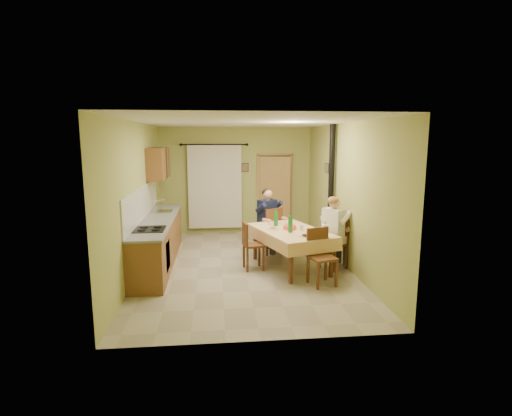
{
  "coord_description": "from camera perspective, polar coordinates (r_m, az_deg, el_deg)",
  "views": [
    {
      "loc": [
        -0.54,
        -7.59,
        2.48
      ],
      "look_at": [
        0.25,
        0.1,
        1.15
      ],
      "focal_mm": 28.0,
      "sensor_mm": 36.0,
      "label": 1
    }
  ],
  "objects": [
    {
      "name": "floor",
      "position": [
        8.01,
        -1.73,
        -8.29
      ],
      "size": [
        4.0,
        6.0,
        0.01
      ],
      "primitive_type": "cube",
      "color": "tan",
      "rests_on": "ground"
    },
    {
      "name": "chair_left",
      "position": [
        7.75,
        -0.46,
        -6.67
      ],
      "size": [
        0.42,
        0.42,
        0.93
      ],
      "rotation": [
        0.0,
        0.0,
        -1.42
      ],
      "color": "#5C3219",
      "rests_on": "ground"
    },
    {
      "name": "room_shell",
      "position": [
        7.64,
        -1.8,
        4.8
      ],
      "size": [
        4.04,
        6.04,
        2.82
      ],
      "color": "tan",
      "rests_on": "ground"
    },
    {
      "name": "picture_right",
      "position": [
        9.16,
        10.1,
        5.67
      ],
      "size": [
        0.03,
        0.31,
        0.21
      ],
      "primitive_type": "cube",
      "color": "brown",
      "rests_on": "room_shell"
    },
    {
      "name": "tableware",
      "position": [
        7.64,
        5.47,
        -2.79
      ],
      "size": [
        1.0,
        1.49,
        0.33
      ],
      "color": "white",
      "rests_on": "dining_table"
    },
    {
      "name": "picture_back",
      "position": [
        10.62,
        -1.59,
        5.82
      ],
      "size": [
        0.19,
        0.03,
        0.23
      ],
      "primitive_type": "cube",
      "color": "black",
      "rests_on": "room_shell"
    },
    {
      "name": "doorway",
      "position": [
        10.74,
        2.68,
        2.11
      ],
      "size": [
        0.96,
        0.23,
        2.15
      ],
      "color": "black",
      "rests_on": "ground"
    },
    {
      "name": "dining_table",
      "position": [
        7.83,
        4.96,
        -5.83
      ],
      "size": [
        1.6,
        2.08,
        0.76
      ],
      "rotation": [
        0.0,
        0.0,
        0.31
      ],
      "color": "#EEBA7B",
      "rests_on": "ground"
    },
    {
      "name": "upper_cabinets",
      "position": [
        9.4,
        -13.77,
        6.25
      ],
      "size": [
        0.35,
        1.4,
        0.7
      ],
      "primitive_type": "cube",
      "color": "brown",
      "rests_on": "room_shell"
    },
    {
      "name": "chair_right",
      "position": [
        7.95,
        11.05,
        -6.4
      ],
      "size": [
        0.58,
        0.58,
        0.98
      ],
      "rotation": [
        0.0,
        0.0,
        2.16
      ],
      "color": "#5C3219",
      "rests_on": "ground"
    },
    {
      "name": "kitchen_run",
      "position": [
        8.32,
        -13.78,
        -4.42
      ],
      "size": [
        0.64,
        3.64,
        1.56
      ],
      "color": "brown",
      "rests_on": "ground"
    },
    {
      "name": "chair_far",
      "position": [
        8.85,
        1.8,
        -4.55
      ],
      "size": [
        0.63,
        0.63,
        1.02
      ],
      "rotation": [
        0.0,
        0.0,
        0.56
      ],
      "color": "#5C3219",
      "rests_on": "ground"
    },
    {
      "name": "man_right",
      "position": [
        7.8,
        11.13,
        -2.27
      ],
      "size": [
        0.64,
        0.65,
        1.39
      ],
      "rotation": [
        0.0,
        0.0,
        2.16
      ],
      "color": "silver",
      "rests_on": "chair_right"
    },
    {
      "name": "curtain",
      "position": [
        10.56,
        -5.88,
        3.1
      ],
      "size": [
        1.7,
        0.07,
        2.22
      ],
      "color": "black",
      "rests_on": "ground"
    },
    {
      "name": "man_far",
      "position": [
        8.74,
        1.76,
        -0.8
      ],
      "size": [
        0.65,
        0.63,
        1.39
      ],
      "rotation": [
        0.0,
        0.0,
        0.56
      ],
      "color": "#141938",
      "rests_on": "chair_far"
    },
    {
      "name": "stove_flue",
      "position": [
        8.67,
        10.57,
        -0.07
      ],
      "size": [
        0.24,
        0.24,
        2.8
      ],
      "color": "black",
      "rests_on": "ground"
    },
    {
      "name": "chair_near",
      "position": [
        7.04,
        9.35,
        -8.5
      ],
      "size": [
        0.51,
        0.51,
        0.97
      ],
      "rotation": [
        0.0,
        0.0,
        3.4
      ],
      "color": "#5C3219",
      "rests_on": "ground"
    }
  ]
}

